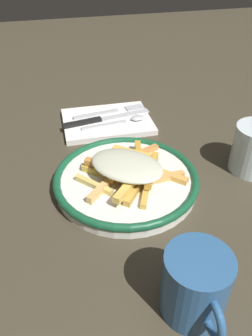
{
  "coord_description": "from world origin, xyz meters",
  "views": [
    {
      "loc": [
        0.44,
        -0.11,
        0.38
      ],
      "look_at": [
        0.0,
        0.0,
        0.04
      ],
      "focal_mm": 35.53,
      "sensor_mm": 36.0,
      "label": 1
    }
  ],
  "objects_px": {
    "spoon": "(124,121)",
    "fork": "(110,112)",
    "plate": "(126,180)",
    "knife": "(99,119)",
    "coffee_mug": "(196,285)",
    "fries_heap": "(128,168)",
    "napkin": "(107,121)"
  },
  "relations": [
    {
      "from": "spoon",
      "to": "fork",
      "type": "bearing_deg",
      "value": -157.27
    },
    {
      "from": "plate",
      "to": "fork",
      "type": "relative_size",
      "value": 1.45
    },
    {
      "from": "plate",
      "to": "knife",
      "type": "bearing_deg",
      "value": -178.6
    },
    {
      "from": "coffee_mug",
      "to": "fries_heap",
      "type": "bearing_deg",
      "value": -176.18
    },
    {
      "from": "fries_heap",
      "to": "spoon",
      "type": "xyz_separation_m",
      "value": [
        -0.21,
        0.04,
        -0.02
      ]
    },
    {
      "from": "plate",
      "to": "knife",
      "type": "distance_m",
      "value": 0.23
    },
    {
      "from": "knife",
      "to": "spoon",
      "type": "bearing_deg",
      "value": 68.11
    },
    {
      "from": "fork",
      "to": "knife",
      "type": "bearing_deg",
      "value": -43.41
    },
    {
      "from": "knife",
      "to": "coffee_mug",
      "type": "height_order",
      "value": "coffee_mug"
    },
    {
      "from": "fork",
      "to": "knife",
      "type": "relative_size",
      "value": 0.84
    },
    {
      "from": "napkin",
      "to": "knife",
      "type": "height_order",
      "value": "knife"
    },
    {
      "from": "plate",
      "to": "knife",
      "type": "relative_size",
      "value": 1.22
    },
    {
      "from": "fries_heap",
      "to": "coffee_mug",
      "type": "relative_size",
      "value": 1.77
    },
    {
      "from": "fork",
      "to": "spoon",
      "type": "distance_m",
      "value": 0.06
    },
    {
      "from": "fries_heap",
      "to": "fork",
      "type": "bearing_deg",
      "value": 175.33
    },
    {
      "from": "fork",
      "to": "spoon",
      "type": "bearing_deg",
      "value": 22.73
    },
    {
      "from": "spoon",
      "to": "coffee_mug",
      "type": "xyz_separation_m",
      "value": [
        0.45,
        -0.03,
        0.03
      ]
    },
    {
      "from": "fork",
      "to": "coffee_mug",
      "type": "distance_m",
      "value": 0.51
    },
    {
      "from": "plate",
      "to": "fries_heap",
      "type": "bearing_deg",
      "value": 91.15
    },
    {
      "from": "plate",
      "to": "spoon",
      "type": "relative_size",
      "value": 1.67
    },
    {
      "from": "napkin",
      "to": "coffee_mug",
      "type": "relative_size",
      "value": 1.87
    },
    {
      "from": "plate",
      "to": "fork",
      "type": "bearing_deg",
      "value": 174.44
    },
    {
      "from": "fries_heap",
      "to": "knife",
      "type": "distance_m",
      "value": 0.23
    },
    {
      "from": "napkin",
      "to": "coffee_mug",
      "type": "height_order",
      "value": "coffee_mug"
    },
    {
      "from": "fork",
      "to": "spoon",
      "type": "height_order",
      "value": "spoon"
    },
    {
      "from": "plate",
      "to": "fries_heap",
      "type": "xyz_separation_m",
      "value": [
        -0.0,
        0.0,
        0.02
      ]
    },
    {
      "from": "plate",
      "to": "fries_heap",
      "type": "distance_m",
      "value": 0.02
    },
    {
      "from": "napkin",
      "to": "spoon",
      "type": "relative_size",
      "value": 1.31
    },
    {
      "from": "knife",
      "to": "coffee_mug",
      "type": "bearing_deg",
      "value": 3.15
    },
    {
      "from": "knife",
      "to": "spoon",
      "type": "distance_m",
      "value": 0.06
    },
    {
      "from": "fries_heap",
      "to": "spoon",
      "type": "distance_m",
      "value": 0.21
    },
    {
      "from": "napkin",
      "to": "fork",
      "type": "height_order",
      "value": "fork"
    }
  ]
}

